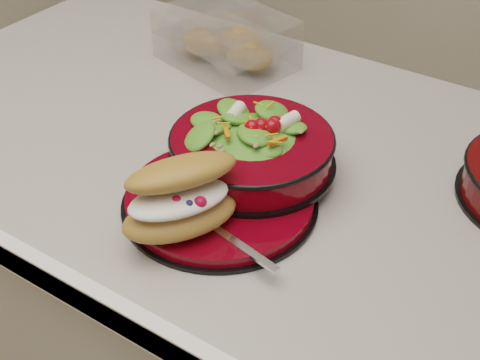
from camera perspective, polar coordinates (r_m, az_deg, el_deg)
The scene contains 6 objects.
island_counter at distance 1.36m, azimuth -0.89°, elevation -12.24°, with size 1.24×0.74×0.90m.
dinner_plate at distance 0.92m, azimuth -1.72°, elevation -1.73°, with size 0.27×0.27×0.02m.
salad_bowl at distance 0.94m, azimuth 1.02°, elevation 3.14°, with size 0.24×0.24×0.10m.
croissant at distance 0.83m, azimuth -4.97°, elevation -1.57°, with size 0.15×0.19×0.09m.
fork at distance 0.84m, azimuth -0.86°, elevation -5.01°, with size 0.15×0.04×0.00m.
pastry_box at distance 1.26m, azimuth -1.13°, elevation 11.79°, with size 0.27×0.22×0.09m.
Camera 1 is at (0.51, -0.72, 1.49)m, focal length 50.00 mm.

